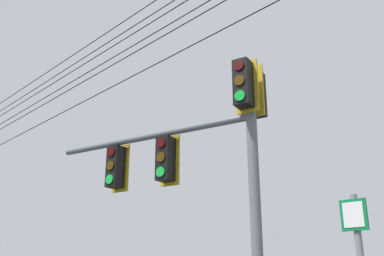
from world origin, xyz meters
name	(u,v)px	position (x,y,z in m)	size (l,w,h in m)	color
signal_mast_assembly	(204,160)	(-0.04, -0.30, 4.35)	(4.59, 2.68, 6.11)	slate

